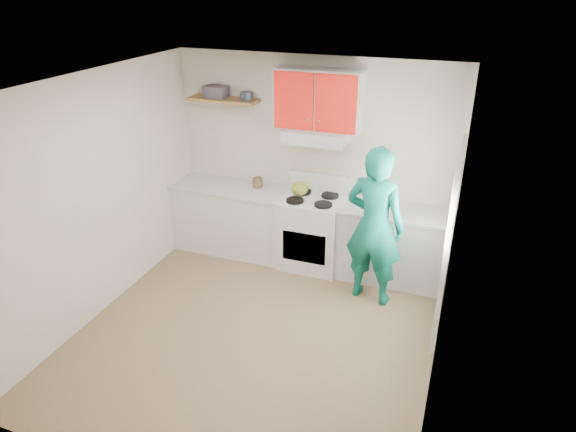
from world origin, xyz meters
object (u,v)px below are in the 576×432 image
at_px(tin, 247,96).
at_px(person, 375,226).
at_px(kettle, 300,188).
at_px(crock, 258,183).
at_px(stove, 312,232).

relative_size(tin, person, 0.08).
xyz_separation_m(kettle, person, (1.07, -0.57, -0.09)).
relative_size(tin, crock, 1.02).
distance_m(stove, crock, 0.95).
bearing_deg(tin, stove, -12.07).
relative_size(kettle, crock, 1.40).
bearing_deg(tin, crock, -27.59).
height_order(tin, person, tin).
xyz_separation_m(tin, kettle, (0.75, -0.13, -1.07)).
xyz_separation_m(stove, person, (0.87, -0.50, 0.46)).
bearing_deg(stove, person, -29.77).
distance_m(stove, tin, 1.89).
bearing_deg(stove, crock, 171.21).
relative_size(tin, kettle, 0.73).
xyz_separation_m(stove, tin, (-0.94, 0.20, 1.63)).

